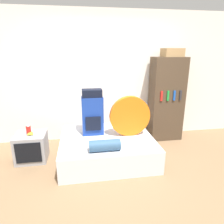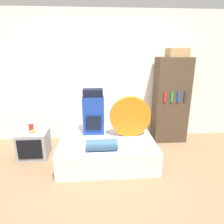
# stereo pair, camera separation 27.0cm
# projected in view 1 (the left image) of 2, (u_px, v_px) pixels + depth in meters

# --- Properties ---
(ground_plane) EXTENTS (16.00, 16.00, 0.00)m
(ground_plane) POSITION_uv_depth(u_px,v_px,m) (117.00, 183.00, 2.89)
(ground_plane) COLOR #846647
(wall_back) EXTENTS (8.00, 0.05, 2.60)m
(wall_back) POSITION_uv_depth(u_px,v_px,m) (102.00, 78.00, 4.09)
(wall_back) COLOR white
(wall_back) RESTS_ON ground_plane
(bed) EXTENTS (1.58, 1.37, 0.39)m
(bed) POSITION_uv_depth(u_px,v_px,m) (107.00, 147.00, 3.54)
(bed) COLOR silver
(bed) RESTS_ON ground_plane
(backpack) EXTENTS (0.37, 0.25, 0.81)m
(backpack) POSITION_uv_depth(u_px,v_px,m) (93.00, 113.00, 3.50)
(backpack) COLOR navy
(backpack) RESTS_ON bed
(tent_bag) EXTENTS (0.71, 0.09, 0.71)m
(tent_bag) POSITION_uv_depth(u_px,v_px,m) (130.00, 116.00, 3.46)
(tent_bag) COLOR orange
(tent_bag) RESTS_ON bed
(sleeping_roll) EXTENTS (0.47, 0.17, 0.17)m
(sleeping_roll) POSITION_uv_depth(u_px,v_px,m) (105.00, 145.00, 2.97)
(sleeping_roll) COLOR #33567A
(sleeping_roll) RESTS_ON bed
(television) EXTENTS (0.50, 0.47, 0.48)m
(television) POSITION_uv_depth(u_px,v_px,m) (32.00, 147.00, 3.43)
(television) COLOR #939399
(television) RESTS_ON ground_plane
(canister) EXTENTS (0.08, 0.08, 0.16)m
(canister) POSITION_uv_depth(u_px,v_px,m) (29.00, 130.00, 3.36)
(canister) COLOR red
(canister) RESTS_ON television
(banana_bunch) EXTENTS (0.11, 0.14, 0.04)m
(banana_bunch) POSITION_uv_depth(u_px,v_px,m) (31.00, 133.00, 3.36)
(banana_bunch) COLOR yellow
(banana_bunch) RESTS_ON television
(bookshelf) EXTENTS (0.66, 0.41, 1.71)m
(bookshelf) POSITION_uv_depth(u_px,v_px,m) (166.00, 99.00, 4.16)
(bookshelf) COLOR #473828
(bookshelf) RESTS_ON ground_plane
(cardboard_box) EXTENTS (0.38, 0.31, 0.16)m
(cardboard_box) POSITION_uv_depth(u_px,v_px,m) (172.00, 53.00, 3.89)
(cardboard_box) COLOR #A88456
(cardboard_box) RESTS_ON bookshelf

